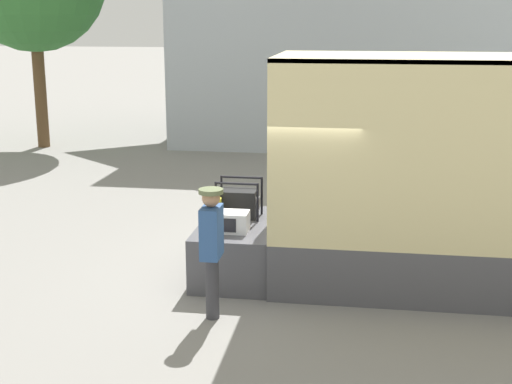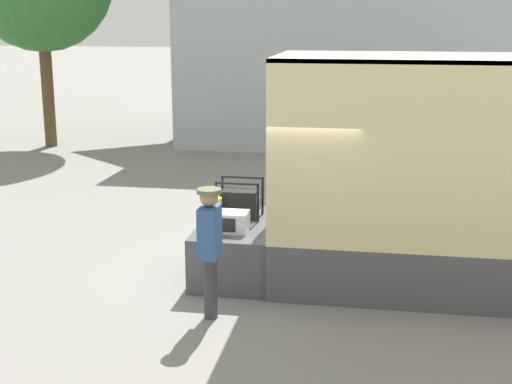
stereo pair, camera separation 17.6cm
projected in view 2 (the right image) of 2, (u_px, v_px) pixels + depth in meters
The scene contains 6 objects.
ground_plane at pixel (276, 275), 11.10m from camera, with size 160.00×160.00×0.00m, color gray.
tailgate_deck at pixel (239, 248), 11.10m from camera, with size 1.17×2.07×0.82m, color #4C4C51.
microwave at pixel (230, 222), 10.53m from camera, with size 0.53×0.39×0.30m.
portable_generator at pixel (241, 203), 11.26m from camera, with size 0.69×0.48×0.61m.
orange_bucket at pixel (213, 210), 11.03m from camera, with size 0.27×0.27×0.38m.
worker_person at pixel (210, 239), 9.28m from camera, with size 0.32×0.44×1.78m.
Camera 2 is at (1.45, -10.37, 3.93)m, focal length 50.00 mm.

